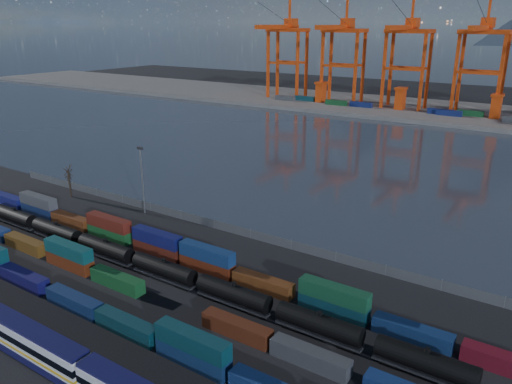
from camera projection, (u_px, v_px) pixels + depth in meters
The scene contains 14 objects.
ground at pixel (159, 294), 85.54m from camera, with size 700.00×700.00×0.00m, color black.
harbor_water at pixel (379, 160), 168.21m from camera, with size 700.00×700.00×0.00m, color #2D3641.
far_quay at pixel (455, 113), 250.56m from camera, with size 700.00×70.00×2.00m, color #514F4C.
passenger_train at pixel (24, 339), 68.81m from camera, with size 77.25×3.12×5.35m.
container_row_south at pixel (49, 287), 84.03m from camera, with size 126.80×2.37×5.06m.
container_row_mid at pixel (159, 296), 82.14m from camera, with size 141.06×2.34×4.99m.
container_row_north at pixel (189, 256), 94.91m from camera, with size 141.04×2.37×5.04m.
tanker_string at pixel (164, 270), 89.43m from camera, with size 106.83×2.97×4.25m.
waterfront_fence at pixel (251, 234), 107.27m from camera, with size 160.12×0.12×2.20m.
bare_tree at pixel (69, 181), 131.72m from camera, with size 2.34×2.30×8.95m.
yard_light_mast at pixel (142, 177), 118.78m from camera, with size 1.60×0.40×16.60m.
gantry_cranes at pixel (444, 42), 238.22m from camera, with size 197.28×42.77×57.92m.
quay_containers at pixel (425, 110), 244.15m from camera, with size 172.58×10.99×2.60m.
straddle_carriers at pixel (446, 101), 241.80m from camera, with size 140.00×7.00×11.10m.
Camera 1 is at (55.66, -53.41, 44.17)m, focal length 35.00 mm.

